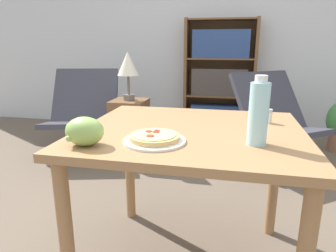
{
  "coord_description": "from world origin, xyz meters",
  "views": [
    {
      "loc": [
        0.29,
        -1.46,
        1.14
      ],
      "look_at": [
        0.05,
        -0.31,
        0.82
      ],
      "focal_mm": 32.0,
      "sensor_mm": 36.0,
      "label": 1
    }
  ],
  "objects_px": {
    "side_table": "(130,129)",
    "salt_shaker": "(268,116)",
    "drink_bottle": "(259,113)",
    "lounge_chair_far": "(277,138)",
    "pizza_on_plate": "(154,138)",
    "grape_bunch": "(85,131)",
    "bookshelf": "(219,81)",
    "lounge_chair_near": "(84,128)",
    "table_lamp": "(128,66)"
  },
  "relations": [
    {
      "from": "drink_bottle",
      "to": "bookshelf",
      "type": "xyz_separation_m",
      "value": [
        -0.27,
        2.75,
        -0.2
      ]
    },
    {
      "from": "pizza_on_plate",
      "to": "table_lamp",
      "type": "height_order",
      "value": "table_lamp"
    },
    {
      "from": "lounge_chair_near",
      "to": "table_lamp",
      "type": "distance_m",
      "value": 0.82
    },
    {
      "from": "drink_bottle",
      "to": "side_table",
      "type": "height_order",
      "value": "drink_bottle"
    },
    {
      "from": "pizza_on_plate",
      "to": "lounge_chair_far",
      "type": "bearing_deg",
      "value": 66.93
    },
    {
      "from": "salt_shaker",
      "to": "pizza_on_plate",
      "type": "bearing_deg",
      "value": -139.63
    },
    {
      "from": "lounge_chair_near",
      "to": "bookshelf",
      "type": "distance_m",
      "value": 1.81
    },
    {
      "from": "pizza_on_plate",
      "to": "lounge_chair_near",
      "type": "bearing_deg",
      "value": 125.94
    },
    {
      "from": "grape_bunch",
      "to": "table_lamp",
      "type": "height_order",
      "value": "table_lamp"
    },
    {
      "from": "pizza_on_plate",
      "to": "grape_bunch",
      "type": "height_order",
      "value": "grape_bunch"
    },
    {
      "from": "table_lamp",
      "to": "bookshelf",
      "type": "bearing_deg",
      "value": 53.53
    },
    {
      "from": "salt_shaker",
      "to": "bookshelf",
      "type": "height_order",
      "value": "bookshelf"
    },
    {
      "from": "grape_bunch",
      "to": "bookshelf",
      "type": "height_order",
      "value": "bookshelf"
    },
    {
      "from": "pizza_on_plate",
      "to": "salt_shaker",
      "type": "bearing_deg",
      "value": 40.37
    },
    {
      "from": "salt_shaker",
      "to": "side_table",
      "type": "relative_size",
      "value": 0.12
    },
    {
      "from": "salt_shaker",
      "to": "bookshelf",
      "type": "bearing_deg",
      "value": 98.3
    },
    {
      "from": "pizza_on_plate",
      "to": "side_table",
      "type": "distance_m",
      "value": 1.88
    },
    {
      "from": "bookshelf",
      "to": "side_table",
      "type": "distance_m",
      "value": 1.45
    },
    {
      "from": "drink_bottle",
      "to": "bookshelf",
      "type": "relative_size",
      "value": 0.19
    },
    {
      "from": "lounge_chair_near",
      "to": "side_table",
      "type": "distance_m",
      "value": 0.5
    },
    {
      "from": "bookshelf",
      "to": "table_lamp",
      "type": "height_order",
      "value": "bookshelf"
    },
    {
      "from": "pizza_on_plate",
      "to": "side_table",
      "type": "xyz_separation_m",
      "value": [
        -0.7,
        1.68,
        -0.47
      ]
    },
    {
      "from": "pizza_on_plate",
      "to": "grape_bunch",
      "type": "bearing_deg",
      "value": -159.27
    },
    {
      "from": "side_table",
      "to": "salt_shaker",
      "type": "bearing_deg",
      "value": -47.06
    },
    {
      "from": "side_table",
      "to": "pizza_on_plate",
      "type": "bearing_deg",
      "value": -67.44
    },
    {
      "from": "pizza_on_plate",
      "to": "lounge_chair_far",
      "type": "height_order",
      "value": "lounge_chair_far"
    },
    {
      "from": "grape_bunch",
      "to": "drink_bottle",
      "type": "height_order",
      "value": "drink_bottle"
    },
    {
      "from": "drink_bottle",
      "to": "lounge_chair_near",
      "type": "relative_size",
      "value": 0.3
    },
    {
      "from": "grape_bunch",
      "to": "bookshelf",
      "type": "distance_m",
      "value": 2.93
    },
    {
      "from": "pizza_on_plate",
      "to": "table_lamp",
      "type": "distance_m",
      "value": 1.83
    },
    {
      "from": "salt_shaker",
      "to": "table_lamp",
      "type": "xyz_separation_m",
      "value": [
        -1.18,
        1.27,
        0.14
      ]
    },
    {
      "from": "side_table",
      "to": "drink_bottle",
      "type": "bearing_deg",
      "value": -55.88
    },
    {
      "from": "lounge_chair_far",
      "to": "side_table",
      "type": "distance_m",
      "value": 1.44
    },
    {
      "from": "lounge_chair_far",
      "to": "side_table",
      "type": "bearing_deg",
      "value": 146.74
    },
    {
      "from": "drink_bottle",
      "to": "lounge_chair_far",
      "type": "relative_size",
      "value": 0.27
    },
    {
      "from": "grape_bunch",
      "to": "lounge_chair_near",
      "type": "distance_m",
      "value": 2.06
    },
    {
      "from": "drink_bottle",
      "to": "lounge_chair_near",
      "type": "bearing_deg",
      "value": 135.04
    },
    {
      "from": "pizza_on_plate",
      "to": "side_table",
      "type": "bearing_deg",
      "value": 112.56
    },
    {
      "from": "pizza_on_plate",
      "to": "drink_bottle",
      "type": "height_order",
      "value": "drink_bottle"
    },
    {
      "from": "grape_bunch",
      "to": "lounge_chair_far",
      "type": "bearing_deg",
      "value": 61.58
    },
    {
      "from": "drink_bottle",
      "to": "bookshelf",
      "type": "height_order",
      "value": "bookshelf"
    },
    {
      "from": "grape_bunch",
      "to": "salt_shaker",
      "type": "relative_size",
      "value": 2.27
    },
    {
      "from": "grape_bunch",
      "to": "side_table",
      "type": "height_order",
      "value": "grape_bunch"
    },
    {
      "from": "lounge_chair_near",
      "to": "table_lamp",
      "type": "relative_size",
      "value": 1.93
    },
    {
      "from": "lounge_chair_far",
      "to": "grape_bunch",
      "type": "bearing_deg",
      "value": -154.06
    },
    {
      "from": "pizza_on_plate",
      "to": "salt_shaker",
      "type": "height_order",
      "value": "salt_shaker"
    },
    {
      "from": "drink_bottle",
      "to": "table_lamp",
      "type": "distance_m",
      "value": 1.96
    },
    {
      "from": "grape_bunch",
      "to": "pizza_on_plate",
      "type": "bearing_deg",
      "value": 20.73
    },
    {
      "from": "drink_bottle",
      "to": "side_table",
      "type": "bearing_deg",
      "value": 124.12
    },
    {
      "from": "grape_bunch",
      "to": "bookshelf",
      "type": "xyz_separation_m",
      "value": [
        0.39,
        2.9,
        -0.13
      ]
    }
  ]
}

